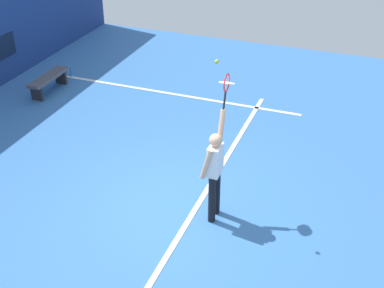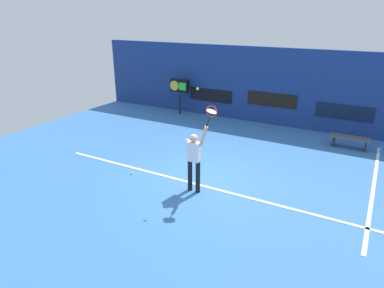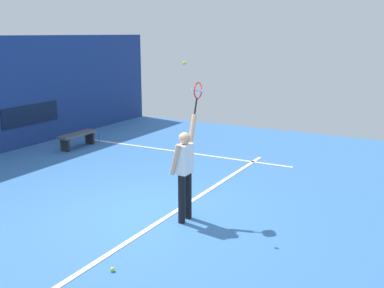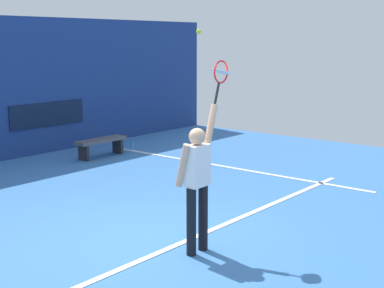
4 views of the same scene
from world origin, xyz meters
name	(u,v)px [view 2 (image 2 of 4)]	position (x,y,z in m)	size (l,w,h in m)	color
ground_plane	(205,180)	(0.00, 0.00, 0.00)	(18.00, 18.00, 0.00)	#3870B2
back_wall	(273,87)	(0.00, 6.50, 1.68)	(18.00, 0.20, 3.36)	navy
sponsor_banner_center	(272,100)	(0.00, 6.38, 1.13)	(2.20, 0.03, 0.60)	black
sponsor_banner_portside	(211,95)	(-3.00, 6.38, 1.00)	(2.20, 0.03, 0.60)	black
sponsor_banner_starboard	(344,112)	(3.00, 6.38, 0.97)	(2.20, 0.03, 0.60)	#0C1933
court_baseline	(199,185)	(0.00, -0.39, 0.01)	(10.00, 0.10, 0.01)	white
court_sideline	(374,187)	(4.46, 2.00, 0.01)	(0.10, 7.00, 0.01)	white
tennis_player	(194,158)	(0.05, -0.76, 1.01)	(0.66, 0.31, 1.98)	black
tennis_racket	(211,113)	(0.54, -0.76, 2.35)	(0.39, 0.27, 0.63)	black
tennis_ball	(198,89)	(0.12, -0.72, 2.91)	(0.07, 0.07, 0.07)	#CCE033
scoreboard_clock	(180,87)	(-4.44, 5.88, 1.33)	(0.96, 0.20, 1.71)	black
court_bench	(350,139)	(3.47, 4.95, 0.34)	(1.40, 0.36, 0.45)	#4C4C51
water_bottle	(381,150)	(4.52, 4.95, 0.12)	(0.07, 0.07, 0.24)	#338CD8
spare_ball	(132,173)	(-2.16, -0.78, 0.03)	(0.07, 0.07, 0.07)	#CCE033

